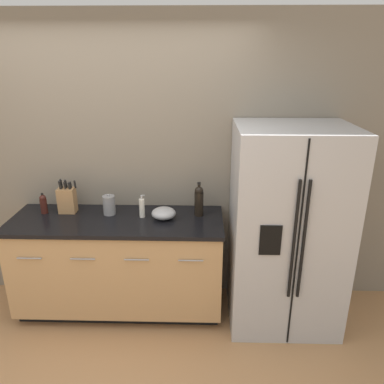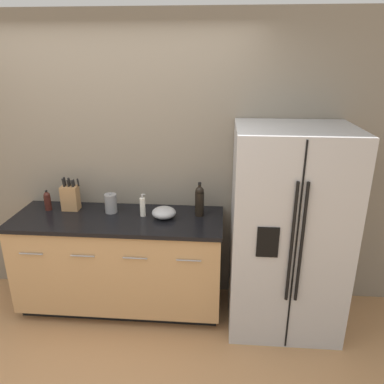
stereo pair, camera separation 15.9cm
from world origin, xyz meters
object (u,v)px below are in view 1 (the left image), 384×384
at_px(mixing_bowl, 164,213).
at_px(refrigerator, 287,229).
at_px(soap_dispenser, 142,208).
at_px(knife_block, 67,200).
at_px(wine_bottle, 199,200).
at_px(oil_bottle, 43,204).
at_px(steel_canister, 109,205).

bearing_deg(mixing_bowl, refrigerator, -4.37).
bearing_deg(soap_dispenser, knife_block, 172.62).
distance_m(refrigerator, wine_bottle, 0.78).
relative_size(knife_block, soap_dispenser, 1.49).
bearing_deg(mixing_bowl, oil_bottle, 175.32).
distance_m(knife_block, oil_bottle, 0.21).
distance_m(refrigerator, knife_block, 1.92).
bearing_deg(refrigerator, knife_block, 174.25).
bearing_deg(steel_canister, mixing_bowl, -9.19).
relative_size(knife_block, wine_bottle, 1.00).
relative_size(knife_block, steel_canister, 1.64).
distance_m(refrigerator, mixing_bowl, 1.05).
height_order(knife_block, wine_bottle, knife_block).
bearing_deg(oil_bottle, mixing_bowl, -4.68).
distance_m(soap_dispenser, steel_canister, 0.30).
relative_size(refrigerator, soap_dispenser, 8.43).
height_order(oil_bottle, mixing_bowl, oil_bottle).
xyz_separation_m(soap_dispenser, steel_canister, (-0.30, 0.05, -0.00)).
height_order(refrigerator, wine_bottle, refrigerator).
bearing_deg(oil_bottle, steel_canister, -0.88).
xyz_separation_m(wine_bottle, mixing_bowl, (-0.30, -0.08, -0.09)).
bearing_deg(steel_canister, wine_bottle, -0.05).
height_order(refrigerator, steel_canister, refrigerator).
bearing_deg(knife_block, refrigerator, -5.75).
height_order(knife_block, soap_dispenser, knife_block).
height_order(wine_bottle, steel_canister, wine_bottle).
bearing_deg(steel_canister, refrigerator, -5.92).
bearing_deg(wine_bottle, soap_dispenser, -173.79).
distance_m(refrigerator, soap_dispenser, 1.24).
bearing_deg(refrigerator, oil_bottle, 175.47).
bearing_deg(knife_block, oil_bottle, -173.14).
bearing_deg(steel_canister, soap_dispenser, -10.30).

